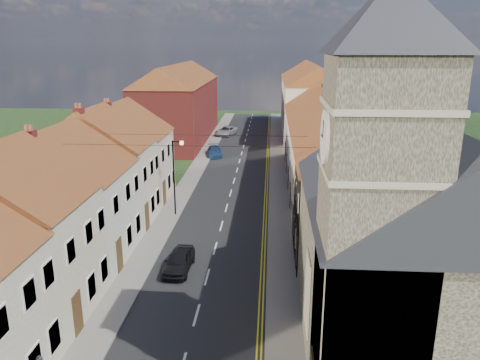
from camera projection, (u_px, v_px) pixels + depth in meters
The scene contains 20 objects.
road at pixel (234, 181), 46.68m from camera, with size 7.00×90.00×0.02m, color black.
pavement_left at pixel (190, 179), 46.95m from camera, with size 1.80×90.00×0.12m, color gray.
pavement_right at pixel (278, 181), 46.38m from camera, with size 1.80×90.00×0.12m, color gray.
church at pixel (412, 234), 18.89m from camera, with size 11.25×14.25×15.20m.
cottage_r_tudor at pixel (364, 194), 28.26m from camera, with size 8.30×5.20×9.00m.
cottage_r_white_near at pixel (350, 171), 33.42m from camera, with size 8.30×6.00×9.00m.
cottage_r_cream_mid at pixel (340, 153), 38.59m from camera, with size 8.30×5.20×9.00m.
cottage_r_pink at pixel (332, 140), 43.76m from camera, with size 8.30×6.00×9.00m.
cottage_r_white_far at pixel (326, 130), 48.92m from camera, with size 8.30×5.20×9.00m.
cottage_r_cream_far at pixel (321, 122), 54.09m from camera, with size 8.30×6.00×9.00m.
cottage_l_cream at pixel (2, 231), 22.60m from camera, with size 8.30×6.30×9.10m.
cottage_l_white at pixel (60, 193), 28.77m from camera, with size 8.30×6.90×8.80m.
cottage_l_brick_mid at pixel (96, 166), 34.56m from camera, with size 8.30×5.70×9.10m.
cottage_l_pink at pixel (120, 150), 40.15m from camera, with size 8.30×6.30×8.80m.
block_right_far at pixel (311, 99), 68.50m from camera, with size 8.30×24.20×10.50m.
block_left_far at pixel (179, 102), 64.91m from camera, with size 8.30×24.20×10.50m.
lamppost at pixel (175, 173), 36.35m from camera, with size 0.88×0.15×6.00m.
car_near at pixel (179, 261), 28.21m from camera, with size 1.49×3.70×1.26m, color black.
car_far at pixel (215, 151), 56.63m from camera, with size 1.64×4.04×1.17m, color navy.
car_distant at pixel (226, 131), 69.17m from camera, with size 2.24×4.87×1.35m, color #B5B8BD.
Camera 1 is at (3.60, -14.60, 13.31)m, focal length 35.00 mm.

